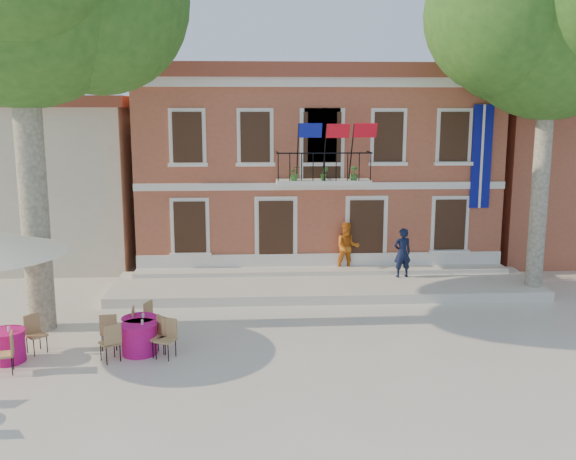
# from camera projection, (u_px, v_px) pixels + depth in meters

# --- Properties ---
(ground) EXTENTS (90.00, 90.00, 0.00)m
(ground) POSITION_uv_depth(u_px,v_px,m) (269.00, 337.00, 16.93)
(ground) COLOR beige
(ground) RESTS_ON ground
(main_building) EXTENTS (13.50, 9.59, 7.50)m
(main_building) POSITION_uv_depth(u_px,v_px,m) (311.00, 163.00, 26.15)
(main_building) COLOR #AD593E
(main_building) RESTS_ON ground
(neighbor_west) EXTENTS (9.40, 9.40, 6.40)m
(neighbor_west) POSITION_uv_depth(u_px,v_px,m) (34.00, 176.00, 26.63)
(neighbor_west) COLOR beige
(neighbor_west) RESTS_ON ground
(terrace) EXTENTS (14.00, 3.40, 0.30)m
(terrace) POSITION_uv_depth(u_px,v_px,m) (326.00, 286.00, 21.33)
(terrace) COLOR silver
(terrace) RESTS_ON ground
(plane_tree_east) EXTENTS (5.79, 5.79, 11.38)m
(plane_tree_east) POSITION_uv_depth(u_px,v_px,m) (552.00, 25.00, 19.32)
(plane_tree_east) COLOR #A59E84
(plane_tree_east) RESTS_ON ground
(pedestrian_navy) EXTENTS (0.67, 0.49, 1.69)m
(pedestrian_navy) POSITION_uv_depth(u_px,v_px,m) (402.00, 253.00, 21.74)
(pedestrian_navy) COLOR black
(pedestrian_navy) RESTS_ON terrace
(pedestrian_orange) EXTENTS (0.86, 0.67, 1.75)m
(pedestrian_orange) POSITION_uv_depth(u_px,v_px,m) (347.00, 247.00, 22.47)
(pedestrian_orange) COLOR #C96617
(pedestrian_orange) RESTS_ON terrace
(cafe_table_0) EXTENTS (1.80, 1.82, 0.95)m
(cafe_table_0) POSITION_uv_depth(u_px,v_px,m) (7.00, 344.00, 15.20)
(cafe_table_0) COLOR #CF138F
(cafe_table_0) RESTS_ON ground
(cafe_table_1) EXTENTS (1.86, 1.70, 0.95)m
(cafe_table_1) POSITION_uv_depth(u_px,v_px,m) (139.00, 337.00, 15.68)
(cafe_table_1) COLOR #CF138F
(cafe_table_1) RESTS_ON ground
(cafe_table_3) EXTENTS (1.74, 1.85, 0.95)m
(cafe_table_3) POSITION_uv_depth(u_px,v_px,m) (140.00, 330.00, 16.18)
(cafe_table_3) COLOR #CF138F
(cafe_table_3) RESTS_ON ground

